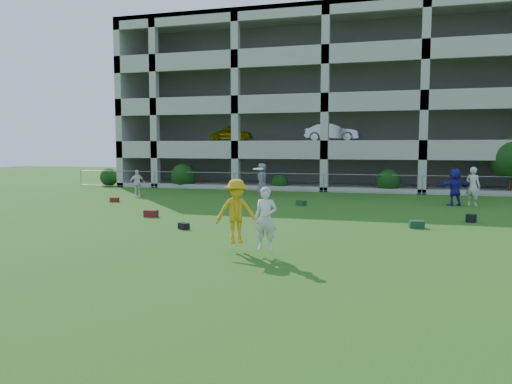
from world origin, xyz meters
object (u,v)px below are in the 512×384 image
(bystander_c, at_px, (262,179))
(crate_d, at_px, (471,218))
(bystander_e, at_px, (473,186))
(bystander_b, at_px, (137,183))
(frisbee_contest, at_px, (243,213))
(parking_garage, at_px, (340,108))
(bystander_d, at_px, (455,187))

(bystander_c, xyz_separation_m, crate_d, (10.53, -8.00, -0.81))
(bystander_e, xyz_separation_m, crate_d, (-0.79, -5.75, -0.81))
(bystander_b, distance_m, frisbee_contest, 17.10)
(crate_d, bearing_deg, bystander_c, 142.78)
(bystander_b, relative_size, crate_d, 4.44)
(crate_d, distance_m, parking_garage, 22.08)
(bystander_b, relative_size, bystander_e, 0.81)
(bystander_d, relative_size, bystander_e, 0.96)
(crate_d, height_order, parking_garage, parking_garage)
(bystander_d, xyz_separation_m, parking_garage, (-7.32, 14.31, 5.10))
(bystander_b, xyz_separation_m, bystander_c, (6.95, 2.42, 0.18))
(bystander_e, distance_m, parking_garage, 17.15)
(bystander_d, distance_m, bystander_e, 0.84)
(crate_d, relative_size, parking_garage, 0.01)
(crate_d, xyz_separation_m, frisbee_contest, (-6.76, -7.75, 0.96))
(bystander_d, relative_size, parking_garage, 0.06)
(bystander_d, distance_m, parking_garage, 16.87)
(bystander_b, relative_size, bystander_d, 0.85)
(bystander_d, bearing_deg, crate_d, 63.64)
(bystander_c, distance_m, bystander_d, 10.75)
(bystander_d, distance_m, crate_d, 5.71)
(bystander_e, relative_size, crate_d, 5.49)
(bystander_e, relative_size, frisbee_contest, 0.90)
(bystander_b, bearing_deg, bystander_e, -28.24)
(bystander_c, xyz_separation_m, bystander_d, (10.49, -2.34, -0.04))
(bystander_b, bearing_deg, frisbee_contest, -79.99)
(bystander_d, relative_size, frisbee_contest, 0.86)
(bystander_b, height_order, bystander_c, bystander_c)
(bystander_e, distance_m, crate_d, 5.86)
(bystander_b, height_order, frisbee_contest, frisbee_contest)
(frisbee_contest, bearing_deg, bystander_b, 128.81)
(bystander_c, height_order, frisbee_contest, frisbee_contest)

